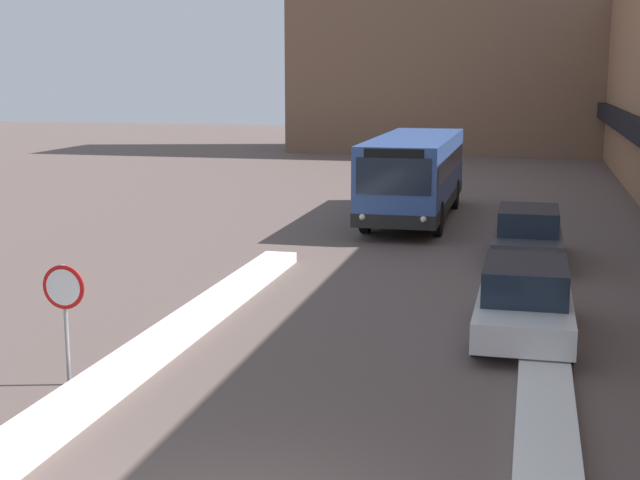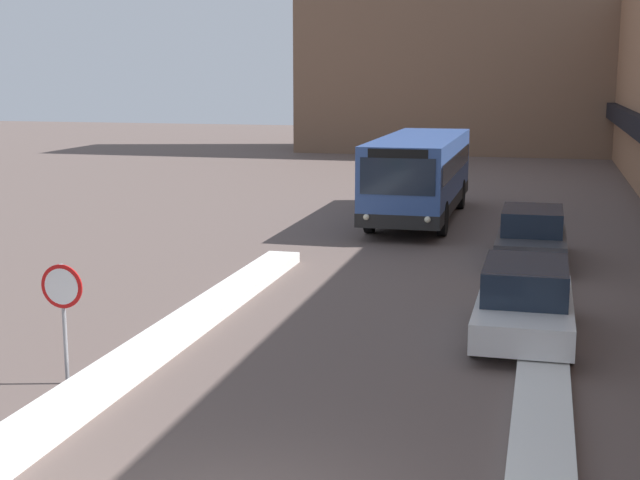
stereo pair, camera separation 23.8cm
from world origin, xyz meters
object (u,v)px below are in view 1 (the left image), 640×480
Objects in this scene: city_bus at (414,174)px; stop_sign at (64,299)px; parked_car_front at (525,300)px; parked_car_middle at (528,235)px.

city_bus is 19.23m from stop_sign.
city_bus reaches higher than parked_car_front.
city_bus is 2.24× the size of parked_car_front.
stop_sign is at bearing -147.82° from parked_car_front.
parked_car_front is at bearing -73.81° from city_bus.
parked_car_front is 7.74m from parked_car_middle.
city_bus is 7.69m from parked_car_middle.
parked_car_front is at bearing -90.00° from parked_car_middle.
city_bus is at bearing 79.70° from stop_sign.
stop_sign is (-7.55, -4.75, 0.76)m from parked_car_front.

